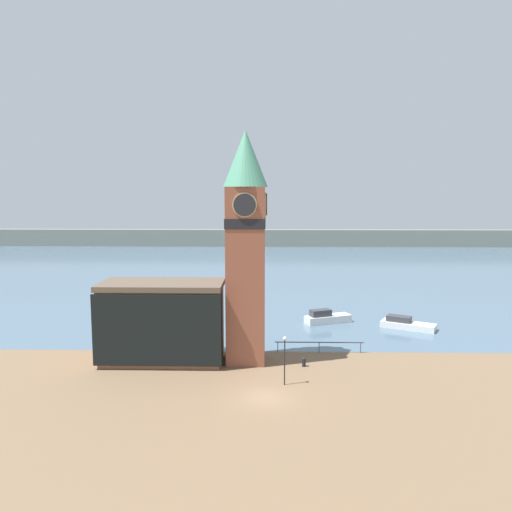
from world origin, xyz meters
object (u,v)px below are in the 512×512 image
clock_tower (246,241)px  mooring_bollard_near (304,362)px  boat_far (406,324)px  lamp_post (285,351)px  pier_building (163,322)px  boat_near (326,318)px

clock_tower → mooring_bollard_near: (5.34, -1.40, -10.88)m
boat_far → mooring_bollard_near: size_ratio=7.52×
clock_tower → lamp_post: clock_tower is taller
mooring_bollard_near → lamp_post: 5.38m
clock_tower → boat_far: 24.33m
pier_building → boat_far: size_ratio=1.80×
mooring_bollard_near → lamp_post: size_ratio=0.21×
boat_near → boat_far: bearing=-36.1°
clock_tower → lamp_post: (3.43, -5.83, -8.50)m
lamp_post → boat_far: bearing=50.0°
pier_building → boat_near: 22.42m
clock_tower → pier_building: 10.86m
pier_building → mooring_bollard_near: pier_building is taller
clock_tower → boat_near: 19.99m
lamp_post → boat_near: bearing=73.9°
clock_tower → boat_near: size_ratio=3.59×
boat_near → pier_building: bearing=-162.0°
boat_far → pier_building: bearing=-127.1°
pier_building → boat_near: pier_building is taller
boat_near → boat_far: size_ratio=0.93×
clock_tower → mooring_bollard_near: bearing=-14.6°
boat_near → lamp_post: lamp_post is taller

